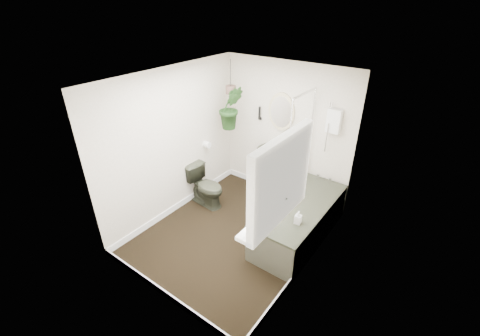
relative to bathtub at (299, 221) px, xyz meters
The scene contains 22 objects.
floor 0.99m from the bathtub, 147.99° to the right, with size 2.30×2.80×0.02m, color black.
ceiling 2.23m from the bathtub, 147.99° to the right, with size 2.30×2.80×0.02m, color white.
wall_back 1.49m from the bathtub, 131.32° to the left, with size 2.30×0.02×2.30m, color beige.
wall_front 2.24m from the bathtub, 112.73° to the right, with size 2.30×0.02×2.30m, color beige.
wall_left 2.20m from the bathtub, 165.69° to the right, with size 0.02×2.80×2.30m, color beige.
wall_right 1.06m from the bathtub, 54.25° to the right, with size 0.02×2.80×2.30m, color beige.
skirting 0.97m from the bathtub, 147.99° to the right, with size 2.30×2.80×0.10m, color white.
bathtub is the anchor object (origin of this frame).
bath_screen 1.15m from the bathtub, 123.96° to the left, with size 0.04×0.72×1.40m, color silver, non-canonical shape.
shower_box 1.51m from the bathtub, 90.00° to the left, with size 0.20×0.10×0.35m, color white.
oval_mirror 1.73m from the bathtub, 135.42° to the left, with size 0.46×0.03×0.62m, color #C9BA8C.
wall_sconce 1.90m from the bathtub, 146.17° to the left, with size 0.04×0.04×0.22m, color black.
toilet_roll_holder 2.01m from the bathtub, behind, with size 0.11×0.11×0.11m, color white.
window_recess 1.84m from the bathtub, 76.41° to the right, with size 0.08×1.00×0.90m, color white.
window_sill 1.54m from the bathtub, 79.61° to the right, with size 0.18×1.00×0.04m, color white.
window_blinds 1.83m from the bathtub, 78.46° to the right, with size 0.01×0.86×0.76m, color white.
toilet 1.66m from the bathtub, behind, with size 0.38×0.67×0.68m, color #2D3023.
pedestal_sink 1.13m from the bathtub, 142.12° to the left, with size 0.54×0.46×0.92m, color #2D3023, non-canonical shape.
sill_plant 1.56m from the bathtub, 77.25° to the right, with size 0.22×0.19×0.24m, color black.
hanging_plant 2.06m from the bathtub, 163.95° to the left, with size 0.39×0.31×0.71m, color black.
soap_bottle 0.57m from the bathtub, 69.20° to the right, with size 0.08×0.08×0.18m, color #2C2323.
hanging_pot 2.25m from the bathtub, 163.95° to the left, with size 0.16×0.16×0.12m, color brown.
Camera 1 is at (2.28, -2.96, 3.18)m, focal length 24.00 mm.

